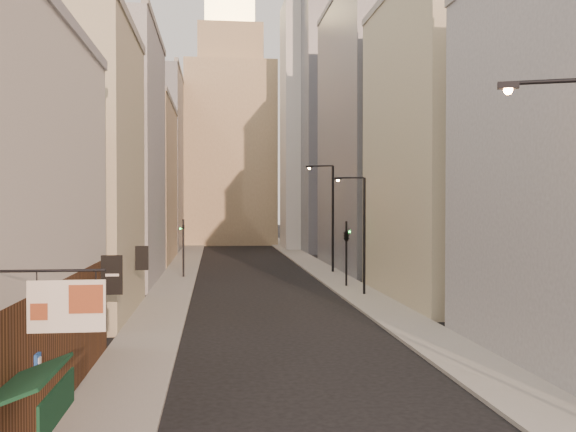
{
  "coord_description": "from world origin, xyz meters",
  "views": [
    {
      "loc": [
        -3.41,
        -10.8,
        6.3
      ],
      "look_at": [
        -0.01,
        18.96,
        5.72
      ],
      "focal_mm": 40.0,
      "sensor_mm": 36.0,
      "label": 1
    }
  ],
  "objects_px": {
    "streetlamp_mid": "(361,228)",
    "white_tower": "(311,116)",
    "streetlamp_far": "(330,212)",
    "clock_tower": "(230,133)",
    "traffic_light_left": "(183,235)",
    "traffic_light_right": "(346,236)"
  },
  "relations": [
    {
      "from": "white_tower",
      "to": "traffic_light_left",
      "type": "height_order",
      "value": "white_tower"
    },
    {
      "from": "traffic_light_left",
      "to": "traffic_light_right",
      "type": "relative_size",
      "value": 1.0
    },
    {
      "from": "traffic_light_right",
      "to": "clock_tower",
      "type": "bearing_deg",
      "value": -86.67
    },
    {
      "from": "white_tower",
      "to": "streetlamp_mid",
      "type": "height_order",
      "value": "white_tower"
    },
    {
      "from": "streetlamp_mid",
      "to": "streetlamp_far",
      "type": "height_order",
      "value": "streetlamp_far"
    },
    {
      "from": "streetlamp_mid",
      "to": "traffic_light_right",
      "type": "bearing_deg",
      "value": 103.3
    },
    {
      "from": "clock_tower",
      "to": "streetlamp_far",
      "type": "relative_size",
      "value": 4.58
    },
    {
      "from": "white_tower",
      "to": "streetlamp_far",
      "type": "relative_size",
      "value": 4.24
    },
    {
      "from": "traffic_light_left",
      "to": "streetlamp_mid",
      "type": "bearing_deg",
      "value": 119.99
    },
    {
      "from": "streetlamp_far",
      "to": "traffic_light_left",
      "type": "height_order",
      "value": "streetlamp_far"
    },
    {
      "from": "streetlamp_far",
      "to": "white_tower",
      "type": "bearing_deg",
      "value": 103.78
    },
    {
      "from": "clock_tower",
      "to": "traffic_light_right",
      "type": "distance_m",
      "value": 57.81
    },
    {
      "from": "streetlamp_mid",
      "to": "traffic_light_left",
      "type": "height_order",
      "value": "streetlamp_mid"
    },
    {
      "from": "traffic_light_left",
      "to": "streetlamp_far",
      "type": "bearing_deg",
      "value": 174.45
    },
    {
      "from": "clock_tower",
      "to": "streetlamp_mid",
      "type": "distance_m",
      "value": 61.9
    },
    {
      "from": "white_tower",
      "to": "traffic_light_right",
      "type": "relative_size",
      "value": 8.3
    },
    {
      "from": "streetlamp_far",
      "to": "traffic_light_right",
      "type": "bearing_deg",
      "value": -73.95
    },
    {
      "from": "traffic_light_right",
      "to": "streetlamp_mid",
      "type": "bearing_deg",
      "value": 87.28
    },
    {
      "from": "white_tower",
      "to": "traffic_light_right",
      "type": "height_order",
      "value": "white_tower"
    },
    {
      "from": "streetlamp_mid",
      "to": "white_tower",
      "type": "bearing_deg",
      "value": 97.45
    },
    {
      "from": "streetlamp_mid",
      "to": "traffic_light_left",
      "type": "distance_m",
      "value": 17.32
    },
    {
      "from": "clock_tower",
      "to": "white_tower",
      "type": "height_order",
      "value": "clock_tower"
    }
  ]
}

